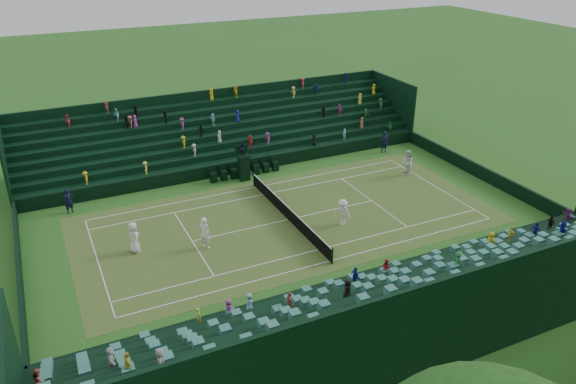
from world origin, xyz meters
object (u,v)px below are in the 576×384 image
tennis_net (288,213)px  player_far_west (407,163)px  player_near_west (134,237)px  player_near_east (205,233)px  umpire_chair (244,164)px  player_far_east (342,212)px

tennis_net → player_far_west: player_far_west is taller
player_near_west → player_near_east: bearing=-120.3°
player_near_east → player_far_west: size_ratio=1.01×
player_near_west → player_far_west: player_far_west is taller
player_far_west → tennis_net: bearing=-58.2°
player_far_west → umpire_chair: bearing=-93.0°
tennis_net → player_near_west: bearing=-91.8°
umpire_chair → player_far_west: size_ratio=1.49×
player_far_east → player_near_east: bearing=-128.8°
player_near_west → player_near_east: player_near_east is taller
player_near_east → player_far_west: bearing=-118.4°
tennis_net → player_far_west: size_ratio=5.94×
umpire_chair → player_near_east: size_ratio=1.47×
tennis_net → player_far_east: (2.03, 2.84, 0.36)m
umpire_chair → player_far_west: 12.36m
player_far_west → player_far_east: (4.71, -8.43, -0.10)m
player_near_east → player_far_east: player_near_east is taller
umpire_chair → player_near_west: size_ratio=1.55×
player_far_west → player_far_east: size_ratio=1.11×
umpire_chair → player_near_east: 9.93m
tennis_net → player_far_east: size_ratio=6.61×
umpire_chair → tennis_net: bearing=1.9°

